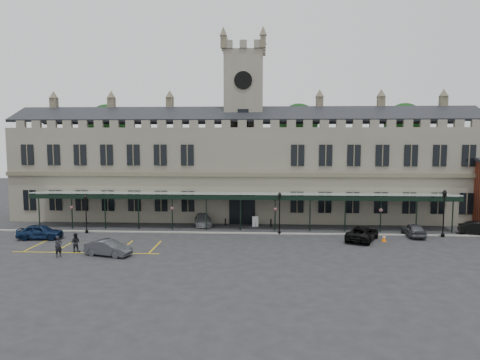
{
  "coord_description": "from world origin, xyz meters",
  "views": [
    {
      "loc": [
        2.53,
        -41.63,
        10.63
      ],
      "look_at": [
        0.0,
        6.0,
        6.0
      ],
      "focal_mm": 32.0,
      "sensor_mm": 36.0,
      "label": 1
    }
  ],
  "objects_px": {
    "lamp_post_right": "(444,209)",
    "sign_board": "(255,222)",
    "clock_tower": "(244,120)",
    "person_b": "(75,242)",
    "car_left_b": "(108,248)",
    "station_building": "(244,170)",
    "traffic_cone": "(384,238)",
    "car_van": "(362,233)",
    "car_right_a": "(413,230)",
    "lamp_post_left": "(86,210)",
    "car_taxi": "(203,219)",
    "car_left_a": "(40,232)",
    "lamp_post_mid": "(280,209)",
    "person_a": "(58,247)"
  },
  "relations": [
    {
      "from": "lamp_post_right",
      "to": "car_right_a",
      "type": "height_order",
      "value": "lamp_post_right"
    },
    {
      "from": "lamp_post_right",
      "to": "car_van",
      "type": "height_order",
      "value": "lamp_post_right"
    },
    {
      "from": "person_b",
      "to": "lamp_post_mid",
      "type": "bearing_deg",
      "value": -162.15
    },
    {
      "from": "lamp_post_left",
      "to": "car_right_a",
      "type": "height_order",
      "value": "lamp_post_left"
    },
    {
      "from": "lamp_post_left",
      "to": "car_left_b",
      "type": "relative_size",
      "value": 1.01
    },
    {
      "from": "clock_tower",
      "to": "traffic_cone",
      "type": "xyz_separation_m",
      "value": [
        15.12,
        -13.49,
        -12.74
      ]
    },
    {
      "from": "clock_tower",
      "to": "sign_board",
      "type": "height_order",
      "value": "clock_tower"
    },
    {
      "from": "clock_tower",
      "to": "traffic_cone",
      "type": "relative_size",
      "value": 33.11
    },
    {
      "from": "lamp_post_right",
      "to": "person_b",
      "type": "xyz_separation_m",
      "value": [
        -37.1,
        -8.17,
        -2.17
      ]
    },
    {
      "from": "lamp_post_right",
      "to": "car_right_a",
      "type": "distance_m",
      "value": 3.89
    },
    {
      "from": "lamp_post_mid",
      "to": "sign_board",
      "type": "relative_size",
      "value": 3.75
    },
    {
      "from": "car_taxi",
      "to": "sign_board",
      "type": "bearing_deg",
      "value": -17.35
    },
    {
      "from": "clock_tower",
      "to": "lamp_post_right",
      "type": "bearing_deg",
      "value": -26.44
    },
    {
      "from": "car_left_b",
      "to": "car_left_a",
      "type": "bearing_deg",
      "value": 73.92
    },
    {
      "from": "lamp_post_left",
      "to": "car_taxi",
      "type": "xyz_separation_m",
      "value": [
        12.51,
        5.11,
        -1.91
      ]
    },
    {
      "from": "car_left_b",
      "to": "lamp_post_right",
      "type": "bearing_deg",
      "value": -58.88
    },
    {
      "from": "person_b",
      "to": "station_building",
      "type": "bearing_deg",
      "value": -134.31
    },
    {
      "from": "lamp_post_mid",
      "to": "person_a",
      "type": "xyz_separation_m",
      "value": [
        -20.2,
        -10.4,
        -1.86
      ]
    },
    {
      "from": "lamp_post_left",
      "to": "lamp_post_right",
      "type": "bearing_deg",
      "value": 0.17
    },
    {
      "from": "clock_tower",
      "to": "car_right_a",
      "type": "bearing_deg",
      "value": -29.78
    },
    {
      "from": "car_left_a",
      "to": "car_left_b",
      "type": "height_order",
      "value": "car_left_a"
    },
    {
      "from": "lamp_post_mid",
      "to": "person_b",
      "type": "relative_size",
      "value": 2.59
    },
    {
      "from": "lamp_post_mid",
      "to": "car_left_a",
      "type": "height_order",
      "value": "lamp_post_mid"
    },
    {
      "from": "clock_tower",
      "to": "car_taxi",
      "type": "relative_size",
      "value": 5.18
    },
    {
      "from": "sign_board",
      "to": "lamp_post_left",
      "type": "bearing_deg",
      "value": 179.03
    },
    {
      "from": "lamp_post_left",
      "to": "person_a",
      "type": "relative_size",
      "value": 2.27
    },
    {
      "from": "traffic_cone",
      "to": "person_b",
      "type": "xyz_separation_m",
      "value": [
        -30.13,
        -5.67,
        0.55
      ]
    },
    {
      "from": "lamp_post_right",
      "to": "sign_board",
      "type": "xyz_separation_m",
      "value": [
        -20.41,
        4.34,
        -2.47
      ]
    },
    {
      "from": "lamp_post_left",
      "to": "person_b",
      "type": "height_order",
      "value": "lamp_post_left"
    },
    {
      "from": "lamp_post_left",
      "to": "car_left_a",
      "type": "relative_size",
      "value": 0.95
    },
    {
      "from": "sign_board",
      "to": "car_van",
      "type": "distance_m",
      "value": 13.0
    },
    {
      "from": "station_building",
      "to": "sign_board",
      "type": "bearing_deg",
      "value": -75.65
    },
    {
      "from": "car_van",
      "to": "person_a",
      "type": "bearing_deg",
      "value": 42.05
    },
    {
      "from": "car_left_b",
      "to": "station_building",
      "type": "bearing_deg",
      "value": -13.97
    },
    {
      "from": "person_a",
      "to": "car_left_a",
      "type": "bearing_deg",
      "value": 73.08
    },
    {
      "from": "car_right_a",
      "to": "clock_tower",
      "type": "bearing_deg",
      "value": -28.29
    },
    {
      "from": "car_right_a",
      "to": "car_left_b",
      "type": "bearing_deg",
      "value": 18.48
    },
    {
      "from": "lamp_post_right",
      "to": "traffic_cone",
      "type": "xyz_separation_m",
      "value": [
        -6.97,
        -2.5,
        -2.72
      ]
    },
    {
      "from": "clock_tower",
      "to": "traffic_cone",
      "type": "height_order",
      "value": "clock_tower"
    },
    {
      "from": "car_left_a",
      "to": "traffic_cone",
      "type": "bearing_deg",
      "value": -93.28
    },
    {
      "from": "lamp_post_right",
      "to": "sign_board",
      "type": "bearing_deg",
      "value": 167.99
    },
    {
      "from": "lamp_post_mid",
      "to": "car_taxi",
      "type": "height_order",
      "value": "lamp_post_mid"
    },
    {
      "from": "lamp_post_left",
      "to": "car_taxi",
      "type": "height_order",
      "value": "lamp_post_left"
    },
    {
      "from": "lamp_post_mid",
      "to": "station_building",
      "type": "bearing_deg",
      "value": 113.0
    },
    {
      "from": "station_building",
      "to": "lamp_post_right",
      "type": "height_order",
      "value": "station_building"
    },
    {
      "from": "person_a",
      "to": "car_van",
      "type": "bearing_deg",
      "value": -39.85
    },
    {
      "from": "traffic_cone",
      "to": "car_left_a",
      "type": "relative_size",
      "value": 0.16
    },
    {
      "from": "car_van",
      "to": "clock_tower",
      "type": "bearing_deg",
      "value": -18.36
    },
    {
      "from": "clock_tower",
      "to": "person_b",
      "type": "distance_m",
      "value": 27.22
    },
    {
      "from": "lamp_post_mid",
      "to": "car_van",
      "type": "height_order",
      "value": "lamp_post_mid"
    }
  ]
}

